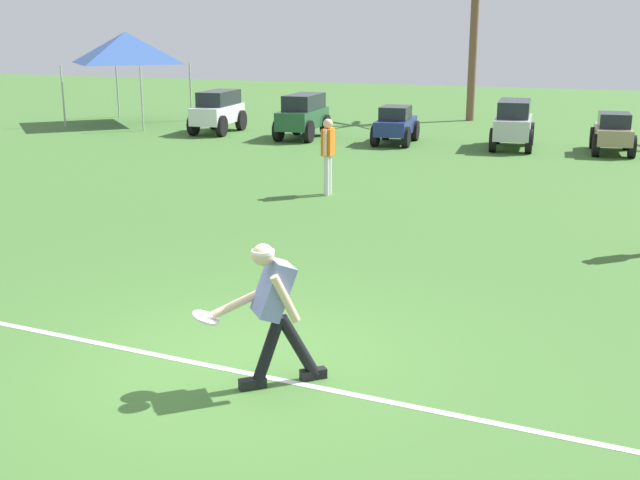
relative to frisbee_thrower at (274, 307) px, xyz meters
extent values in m
plane|color=#406E30|center=(-0.52, 0.40, -0.80)|extent=(80.00, 80.00, 0.00)
cube|color=white|center=(-0.52, 0.14, -0.80)|extent=(18.68, 1.25, 0.01)
cylinder|color=black|center=(-0.05, -0.05, -0.44)|extent=(0.34, 0.32, 0.72)
cube|color=black|center=(-0.17, -0.15, -0.75)|extent=(0.26, 0.25, 0.10)
cylinder|color=black|center=(0.18, 0.16, -0.44)|extent=(0.41, 0.38, 0.69)
cube|color=black|center=(0.29, 0.26, -0.75)|extent=(0.26, 0.25, 0.10)
cube|color=#7A84C6|center=(0.00, 0.00, 0.17)|extent=(0.51, 0.51, 0.58)
sphere|color=beige|center=(-0.07, -0.07, 0.52)|extent=(0.30, 0.30, 0.21)
cylinder|color=white|center=(-0.07, -0.07, 0.55)|extent=(0.30, 0.30, 0.03)
cylinder|color=beige|center=(-0.33, -0.06, 0.02)|extent=(0.48, 0.44, 0.27)
cylinder|color=beige|center=(0.17, -0.12, 0.14)|extent=(0.26, 0.25, 0.49)
cylinder|color=white|center=(-0.59, -0.26, -0.10)|extent=(0.33, 0.33, 0.12)
cylinder|color=silver|center=(-2.72, 8.56, -0.39)|extent=(0.12, 0.12, 0.82)
cylinder|color=silver|center=(-2.73, 8.74, -0.39)|extent=(0.12, 0.12, 0.82)
cube|color=orange|center=(-2.73, 8.65, 0.29)|extent=(0.22, 0.35, 0.54)
cylinder|color=beige|center=(-2.71, 8.44, 0.30)|extent=(0.08, 0.08, 0.52)
cylinder|color=beige|center=(-2.74, 8.86, 0.30)|extent=(0.08, 0.08, 0.52)
sphere|color=beige|center=(-2.73, 8.65, 0.66)|extent=(0.21, 0.21, 0.20)
cube|color=silver|center=(-9.56, 16.62, -0.19)|extent=(1.18, 2.48, 0.55)
cube|color=#1E232B|center=(-9.57, 16.77, 0.31)|extent=(1.01, 1.87, 0.46)
cylinder|color=black|center=(-10.12, 17.41, -0.47)|extent=(0.24, 0.67, 0.66)
cylinder|color=black|center=(-9.16, 17.50, -0.47)|extent=(0.24, 0.67, 0.66)
cylinder|color=black|center=(-9.96, 15.75, -0.47)|extent=(0.24, 0.67, 0.66)
cylinder|color=black|center=(-9.00, 15.84, -0.47)|extent=(0.24, 0.67, 0.66)
cube|color=#235133|center=(-6.49, 16.39, -0.19)|extent=(1.10, 2.45, 0.55)
cube|color=#1E232B|center=(-6.50, 16.54, 0.31)|extent=(0.95, 1.85, 0.46)
cylinder|color=black|center=(-7.02, 17.20, -0.47)|extent=(0.22, 0.67, 0.66)
cylinder|color=black|center=(-6.06, 17.25, -0.47)|extent=(0.22, 0.67, 0.66)
cylinder|color=black|center=(-6.92, 15.53, -0.47)|extent=(0.22, 0.67, 0.66)
cylinder|color=black|center=(-5.96, 15.58, -0.47)|extent=(0.22, 0.67, 0.66)
cube|color=navy|center=(-3.50, 16.37, -0.29)|extent=(1.09, 2.27, 0.42)
cube|color=#1E232B|center=(-3.49, 16.27, 0.11)|extent=(0.88, 1.16, 0.38)
cylinder|color=black|center=(-4.02, 17.10, -0.50)|extent=(0.23, 0.61, 0.60)
cylinder|color=black|center=(-3.12, 17.18, -0.50)|extent=(0.23, 0.61, 0.60)
cylinder|color=black|center=(-3.88, 15.57, -0.50)|extent=(0.23, 0.61, 0.60)
cylinder|color=black|center=(-2.99, 15.65, -0.50)|extent=(0.23, 0.61, 0.60)
cube|color=#B7BABF|center=(-0.14, 16.61, -0.19)|extent=(1.18, 2.48, 0.55)
cube|color=#1E232B|center=(-0.16, 16.76, 0.31)|extent=(1.01, 1.87, 0.46)
cylinder|color=black|center=(-0.70, 17.40, -0.47)|extent=(0.24, 0.67, 0.66)
cylinder|color=black|center=(0.26, 17.49, -0.47)|extent=(0.24, 0.67, 0.66)
cylinder|color=black|center=(-0.54, 15.73, -0.47)|extent=(0.24, 0.67, 0.66)
cylinder|color=black|center=(0.42, 15.83, -0.47)|extent=(0.24, 0.67, 0.66)
cube|color=#998466|center=(2.52, 16.74, -0.29)|extent=(1.11, 2.28, 0.42)
cube|color=#1E232B|center=(2.53, 16.64, 0.11)|extent=(0.89, 1.17, 0.38)
cylinder|color=black|center=(2.00, 17.46, -0.50)|extent=(0.24, 0.61, 0.60)
cylinder|color=black|center=(2.90, 17.54, -0.50)|extent=(0.24, 0.61, 0.60)
cylinder|color=black|center=(2.15, 15.93, -0.50)|extent=(0.24, 0.61, 0.60)
cylinder|color=black|center=(3.04, 16.01, -0.50)|extent=(0.24, 0.61, 0.60)
cylinder|color=brown|center=(-2.61, 23.13, 1.84)|extent=(0.29, 0.29, 5.28)
cylinder|color=#B2B5BA|center=(-12.12, 19.36, 0.25)|extent=(0.06, 0.06, 2.10)
cylinder|color=#B2B5BA|center=(-15.29, 19.36, 0.25)|extent=(0.06, 0.06, 2.10)
cylinder|color=#B2B5BA|center=(-12.12, 16.19, 0.25)|extent=(0.06, 0.06, 2.10)
cylinder|color=#B2B5BA|center=(-15.29, 16.19, 0.25)|extent=(0.06, 0.06, 2.10)
pyramid|color=#33569E|center=(-13.70, 17.77, 1.84)|extent=(3.32, 3.32, 1.07)
camera|label=1|loc=(2.99, -6.50, 2.56)|focal=45.00mm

